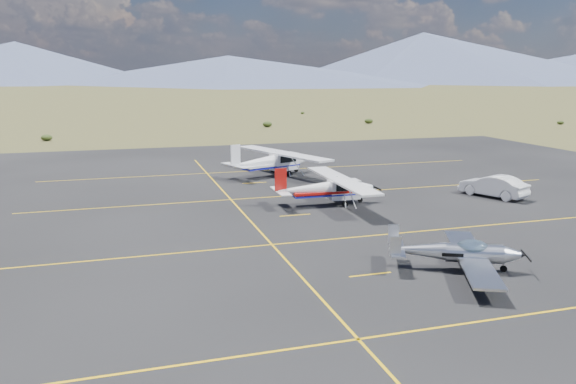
{
  "coord_description": "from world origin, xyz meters",
  "views": [
    {
      "loc": [
        -13.21,
        -24.84,
        8.7
      ],
      "look_at": [
        -3.58,
        7.13,
        1.6
      ],
      "focal_mm": 35.0,
      "sensor_mm": 36.0,
      "label": 1
    }
  ],
  "objects": [
    {
      "name": "sedan",
      "position": [
        12.16,
        8.51,
        0.79
      ],
      "size": [
        3.45,
        5.03,
        1.57
      ],
      "primitive_type": "imported",
      "rotation": [
        0.0,
        0.0,
        3.56
      ],
      "color": "white",
      "rests_on": "apron"
    },
    {
      "name": "apron",
      "position": [
        0.0,
        7.0,
        0.0
      ],
      "size": [
        72.0,
        72.0,
        0.02
      ],
      "primitive_type": "cube",
      "color": "black",
      "rests_on": "ground"
    },
    {
      "name": "ground",
      "position": [
        0.0,
        0.0,
        0.0
      ],
      "size": [
        1600.0,
        1600.0,
        0.0
      ],
      "primitive_type": "plane",
      "color": "#383D1C",
      "rests_on": "ground"
    },
    {
      "name": "aircraft_low_wing",
      "position": [
        0.98,
        -4.09,
        0.84
      ],
      "size": [
        6.05,
        7.79,
        1.74
      ],
      "rotation": [
        0.0,
        0.0,
        -0.43
      ],
      "color": "silver",
      "rests_on": "apron"
    },
    {
      "name": "aircraft_cessna",
      "position": [
        -0.13,
        9.61,
        1.17
      ],
      "size": [
        6.2,
        10.35,
        2.63
      ],
      "rotation": [
        0.0,
        0.0,
        -0.02
      ],
      "color": "white",
      "rests_on": "apron"
    },
    {
      "name": "aircraft_plain",
      "position": [
        -0.86,
        21.18,
        1.32
      ],
      "size": [
        8.31,
        11.5,
        2.97
      ],
      "rotation": [
        0.0,
        0.0,
        0.37
      ],
      "color": "white",
      "rests_on": "apron"
    }
  ]
}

